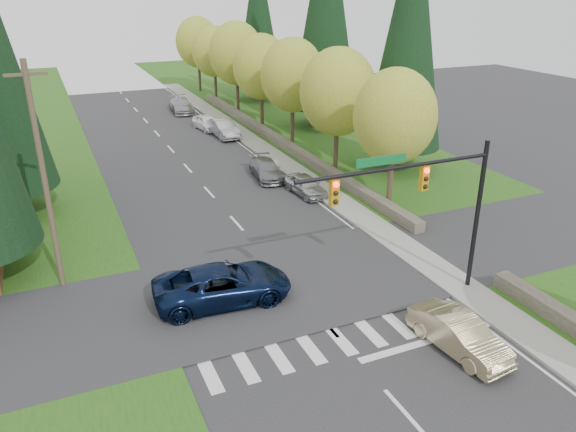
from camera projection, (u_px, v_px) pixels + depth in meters
ground at (387, 392)px, 18.86m from camera, size 120.00×120.00×0.00m
grass_east at (387, 171)px, 40.54m from camera, size 14.00×110.00×0.06m
cross_street at (290, 283)px, 25.61m from camera, size 120.00×8.00×0.10m
sidewalk_east at (299, 173)px, 39.94m from camera, size 1.80×80.00×0.13m
curb_east at (288, 175)px, 39.63m from camera, size 0.20×80.00×0.13m
stone_wall_north at (277, 140)px, 47.21m from camera, size 0.70×40.00×0.70m
traffic_signal at (426, 192)px, 22.34m from camera, size 8.70×0.37×6.80m
utility_pole at (44, 178)px, 23.44m from camera, size 1.60×0.24×10.00m
decid_tree_0 at (395, 117)px, 31.90m from camera, size 4.80×4.80×8.37m
decid_tree_1 at (338, 92)px, 37.76m from camera, size 5.20×5.20×8.80m
decid_tree_2 at (293, 75)px, 43.54m from camera, size 5.00×5.00×8.82m
decid_tree_3 at (261, 67)px, 49.57m from camera, size 5.00×5.00×8.55m
decid_tree_4 at (236, 53)px, 55.36m from camera, size 5.40×5.40×9.18m
decid_tree_5 at (214, 51)px, 61.39m from camera, size 4.80×4.80×8.30m
decid_tree_6 at (198, 42)px, 67.20m from camera, size 5.20×5.20×8.86m
conifer_e_a at (410, 29)px, 37.11m from camera, size 5.44×5.44×17.80m
conifer_e_b at (326, 4)px, 48.89m from camera, size 6.12×6.12×19.80m
conifer_e_c at (258, 14)px, 60.90m from camera, size 5.10×5.10×16.80m
sedan_champagne at (459, 334)px, 20.74m from camera, size 1.94×4.37×1.39m
suv_navy at (223, 284)px, 23.90m from camera, size 6.05×3.13×1.63m
parked_car_a at (306, 185)px, 35.95m from camera, size 1.78×3.84×1.28m
parked_car_b at (267, 170)px, 38.91m from camera, size 2.30×4.54×1.26m
parked_car_c at (224, 128)px, 49.11m from camera, size 1.76×4.69×1.53m
parked_car_d at (207, 122)px, 51.53m from camera, size 2.05×4.12×1.35m
parked_car_e at (182, 105)px, 58.25m from camera, size 2.42×5.16×1.46m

